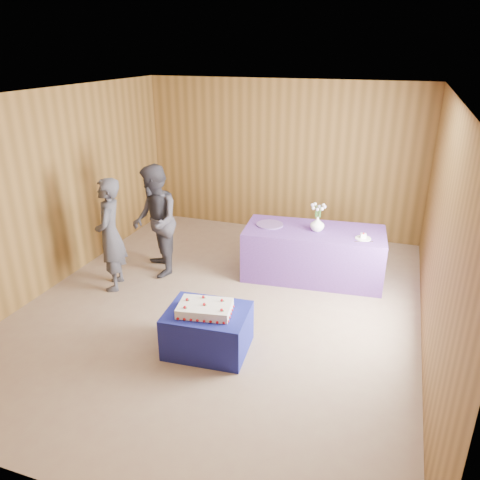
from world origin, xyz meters
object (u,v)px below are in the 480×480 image
at_px(cake_table, 208,330).
at_px(guest_right, 155,221).
at_px(sheet_cake, 205,308).
at_px(guest_left, 110,235).
at_px(serving_table, 313,253).
at_px(vase, 317,224).

distance_m(cake_table, guest_right, 2.22).
xyz_separation_m(sheet_cake, guest_left, (-1.83, 0.99, 0.25)).
height_order(sheet_cake, guest_left, guest_left).
bearing_deg(serving_table, guest_left, -160.08).
relative_size(sheet_cake, vase, 3.17).
height_order(cake_table, vase, vase).
bearing_deg(cake_table, guest_right, 128.87).
height_order(serving_table, guest_right, guest_right).
bearing_deg(guest_right, sheet_cake, 6.24).
bearing_deg(guest_left, cake_table, 40.83).
bearing_deg(sheet_cake, serving_table, 61.18).
bearing_deg(guest_left, sheet_cake, 39.76).
xyz_separation_m(cake_table, sheet_cake, (-0.01, -0.04, 0.30)).
height_order(serving_table, vase, vase).
relative_size(cake_table, sheet_cake, 1.37).
xyz_separation_m(vase, guest_left, (-2.64, -1.21, -0.05)).
distance_m(vase, guest_left, 2.91).
bearing_deg(guest_left, guest_right, 126.73).
relative_size(serving_table, vase, 9.64).
height_order(sheet_cake, guest_right, guest_right).
height_order(sheet_cake, vase, vase).
relative_size(cake_table, serving_table, 0.45).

